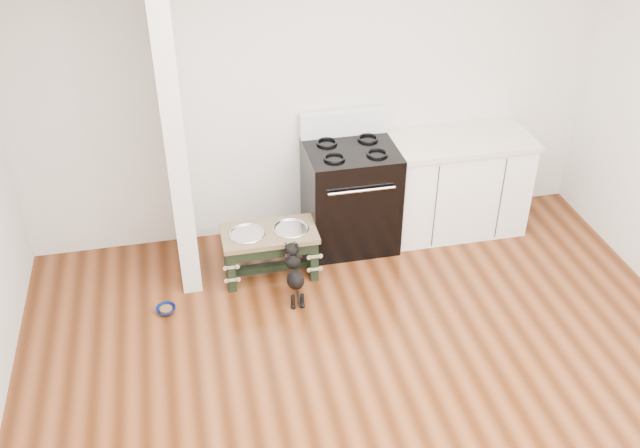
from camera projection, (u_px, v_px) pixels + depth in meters
The scene contains 8 objects.
ground at pixel (394, 429), 4.62m from camera, with size 5.00×5.00×0.00m, color #431F0C.
room_shell at pixel (411, 220), 3.73m from camera, with size 5.00×5.00×5.00m.
partition_wall at pixel (172, 120), 5.39m from camera, with size 0.15×0.80×2.70m, color silver.
oven_range at pixel (350, 194), 6.17m from camera, with size 0.76×0.69×1.14m.
cabinet_run at pixel (456, 184), 6.37m from camera, with size 1.24×0.64×0.91m.
dog_feeder at pixel (270, 244), 5.84m from camera, with size 0.77×0.41×0.44m.
puppy at pixel (294, 272), 5.60m from camera, with size 0.14×0.40×0.47m.
floor_bowl at pixel (166, 310), 5.58m from camera, with size 0.19×0.19×0.05m.
Camera 1 is at (-1.14, -2.95, 3.66)m, focal length 40.00 mm.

